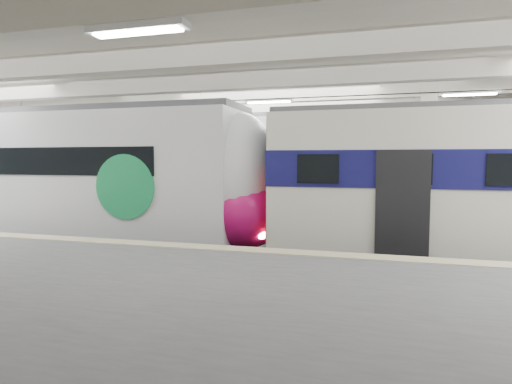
% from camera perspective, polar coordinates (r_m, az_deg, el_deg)
% --- Properties ---
extents(station_hall, '(36.00, 24.00, 5.75)m').
position_cam_1_polar(station_hall, '(10.61, -3.24, 5.63)').
color(station_hall, black).
rests_on(station_hall, ground).
extents(modern_emu, '(14.37, 2.97, 4.61)m').
position_cam_1_polar(modern_emu, '(14.85, -21.67, 1.17)').
color(modern_emu, white).
rests_on(modern_emu, ground).
extents(far_train, '(15.31, 3.57, 4.81)m').
position_cam_1_polar(far_train, '(20.73, -17.79, 2.67)').
color(far_train, white).
rests_on(far_train, ground).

